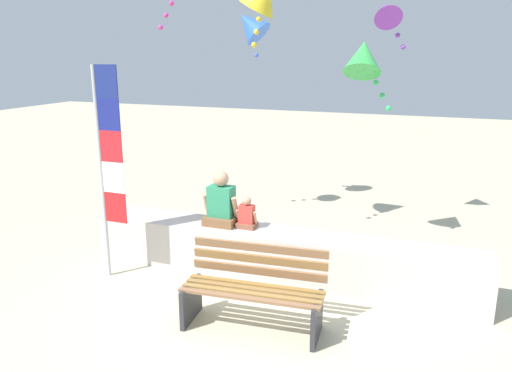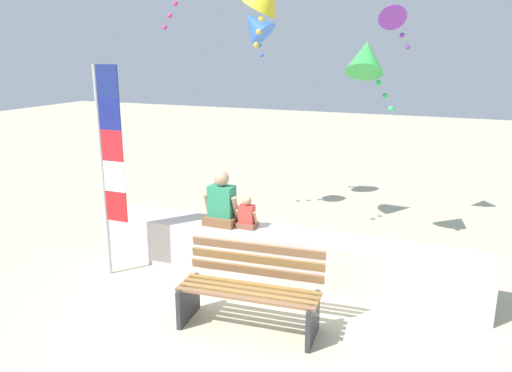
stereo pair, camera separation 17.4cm
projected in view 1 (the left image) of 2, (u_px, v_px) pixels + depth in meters
name	position (u px, v px, depth m)	size (l,w,h in m)	color
ground_plane	(254.00, 309.00, 5.89)	(40.00, 40.00, 0.00)	#BFB798
seawall_ledge	(279.00, 255.00, 6.65)	(5.26, 0.62, 0.65)	beige
park_bench	(254.00, 291.00, 5.44)	(1.59, 0.74, 0.88)	#896043
person_adult	(221.00, 204.00, 6.79)	(0.49, 0.36, 0.75)	brown
person_child	(247.00, 216.00, 6.69)	(0.29, 0.21, 0.44)	brown
flag_banner	(107.00, 158.00, 6.33)	(0.37, 0.05, 2.80)	#B7B7BC
kite_purple	(387.00, 12.00, 7.79)	(0.62, 0.67, 0.86)	purple
kite_green	(363.00, 57.00, 7.10)	(0.73, 0.74, 1.10)	green
kite_blue	(250.00, 25.00, 8.98)	(0.75, 0.62, 0.95)	blue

